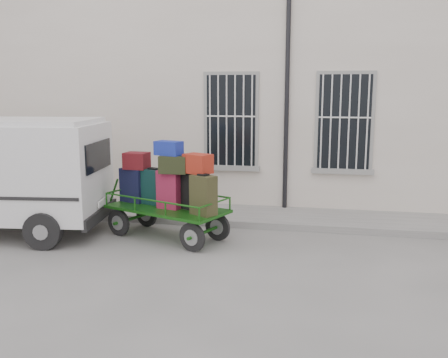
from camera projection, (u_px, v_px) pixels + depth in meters
name	position (u px, v px, depth m)	size (l,w,h in m)	color
ground	(223.00, 247.00, 9.64)	(80.00, 80.00, 0.00)	slate
building	(261.00, 90.00, 14.42)	(24.00, 5.15, 6.00)	beige
sidewalk	(242.00, 215.00, 11.75)	(24.00, 1.70, 0.15)	slate
luggage_cart	(168.00, 190.00, 10.07)	(2.91, 1.96, 2.00)	black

